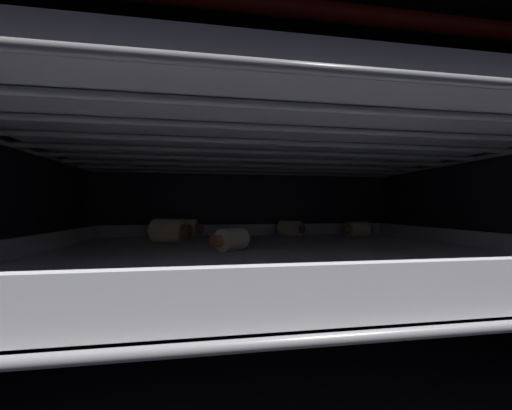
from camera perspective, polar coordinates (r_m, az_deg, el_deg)
The scene contains 20 objects.
ground_plane at distance 36.19cm, azimuth 3.08°, elevation -27.06°, with size 57.60×46.72×1.20cm, color black.
oven_wall_back at distance 54.92cm, azimuth -1.91°, elevation 0.99°, with size 57.60×1.20×34.20cm, color black.
oven_wall_right at distance 47.24cm, azimuth 38.78°, elevation 1.43°, with size 1.20×44.32×34.20cm, color black.
oven_ceiling at distance 37.77cm, azimuth 3.03°, elevation 30.09°, with size 57.60×46.72×1.20cm, color black.
heating_element at distance 36.59cm, azimuth 3.04°, elevation 26.86°, with size 44.16×17.83×1.58cm.
oven_rack_lower at distance 32.98cm, azimuth 3.06°, elevation -11.16°, with size 52.53×43.43×0.60cm.
baking_tray_lower at distance 32.81cm, azimuth 3.06°, elevation -9.39°, with size 49.55×37.14×3.00cm.
pig_in_blanket_lower_0 at distance 32.29cm, azimuth -4.81°, elevation -6.65°, with size 4.85×4.70×2.42cm.
pig_in_blanket_lower_1 at distance 48.74cm, azimuth 6.69°, elevation -4.55°, with size 4.59×4.26×2.58cm.
pig_in_blanket_lower_2 at distance 46.50cm, azimuth -13.52°, elevation -4.50°, with size 5.45×3.38×2.93cm.
pig_in_blanket_lower_3 at distance 50.75cm, azimuth 19.14°, elevation -4.44°, with size 5.64×2.92×2.44cm.
pig_in_blanket_lower_4 at distance 40.56cm, azimuth -16.64°, elevation -4.83°, with size 6.16×4.37×3.25cm.
oven_rack_upper at distance 33.03cm, azimuth 3.05°, elevation 10.19°, with size 52.49×43.43×0.56cm.
baking_tray_upper at distance 33.18cm, azimuth 3.05°, elevation 11.42°, with size 49.55×37.14×1.73cm.
pig_in_blanket_upper_0 at distance 39.95cm, azimuth -31.09°, elevation 11.93°, with size 4.72×3.75×2.85cm.
pig_in_blanket_upper_1 at distance 42.45cm, azimuth -24.82°, elevation 11.05°, with size 4.65×4.87×2.70cm.
pig_in_blanket_upper_2 at distance 44.50cm, azimuth 19.74°, elevation 10.89°, with size 5.78×5.27×3.33cm.
pig_in_blanket_upper_3 at distance 37.15cm, azimuth -1.13°, elevation 12.82°, with size 4.58×3.92×2.88cm.
pig_in_blanket_upper_4 at distance 40.79cm, azimuth -7.10°, elevation 11.65°, with size 5.14×5.22×2.95cm.
pig_in_blanket_upper_5 at distance 46.34cm, azimuth 13.83°, elevation 10.02°, with size 5.48×2.87×2.72cm.
Camera 1 is at (-6.77, -31.72, 15.45)cm, focal length 20.53 mm.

